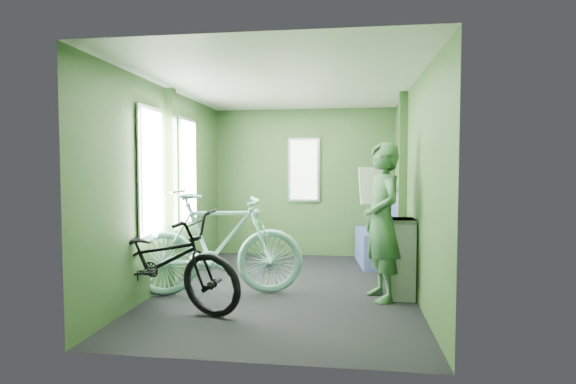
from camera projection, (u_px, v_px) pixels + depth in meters
The scene contains 6 objects.
room at pixel (284, 163), 5.11m from camera, with size 4.00×4.02×2.31m.
bicycle_black at pixel (160, 309), 4.37m from camera, with size 0.63×1.82×0.95m, color black.
bicycle_mint at pixel (218, 295), 4.85m from camera, with size 0.52×1.85×1.11m, color #8AD8C8.
passenger at pixel (382, 221), 4.66m from camera, with size 0.56×0.73×1.64m.
waste_box at pixel (402, 258), 4.75m from camera, with size 0.25×0.35×0.84m, color gray.
bench_seat at pixel (380, 243), 6.41m from camera, with size 0.65×1.03×1.03m.
Camera 1 is at (0.69, -5.03, 1.37)m, focal length 28.00 mm.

